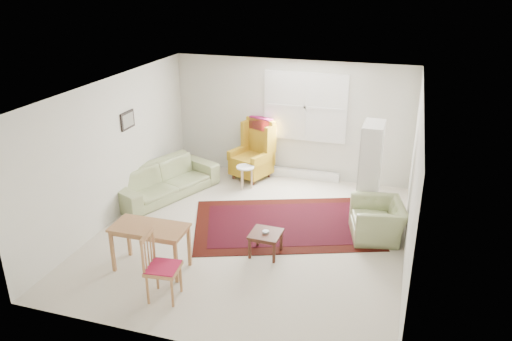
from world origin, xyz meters
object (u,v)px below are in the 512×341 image
(cabinet, at_px, (370,170))
(desk, at_px, (151,247))
(armchair, at_px, (378,217))
(desk_chair, at_px, (163,267))
(coffee_table, at_px, (266,243))
(stool, at_px, (245,177))
(sofa, at_px, (164,174))
(wingback_chair, at_px, (251,150))

(cabinet, xyz_separation_m, desk, (-2.89, -2.80, -0.51))
(armchair, xyz_separation_m, cabinet, (-0.24, 0.83, 0.49))
(cabinet, bearing_deg, armchair, -73.46)
(armchair, bearing_deg, desk_chair, -58.93)
(cabinet, xyz_separation_m, desk_chair, (-2.38, -3.40, -0.37))
(coffee_table, height_order, cabinet, cabinet)
(stool, relative_size, cabinet, 0.28)
(stool, xyz_separation_m, desk, (-0.40, -3.21, 0.11))
(coffee_table, xyz_separation_m, cabinet, (1.38, 1.93, 0.66))
(sofa, distance_m, desk, 2.62)
(armchair, height_order, wingback_chair, wingback_chair)
(wingback_chair, relative_size, desk_chair, 1.31)
(desk, bearing_deg, armchair, 32.23)
(wingback_chair, distance_m, desk, 3.79)
(wingback_chair, xyz_separation_m, stool, (0.05, -0.55, -0.40))
(sofa, bearing_deg, desk, -134.29)
(desk, bearing_deg, cabinet, 44.14)
(stool, bearing_deg, wingback_chair, 95.17)
(cabinet, height_order, desk_chair, cabinet)
(sofa, bearing_deg, cabinet, -61.23)
(sofa, bearing_deg, armchair, -73.06)
(sofa, height_order, stool, sofa)
(stool, bearing_deg, coffee_table, -64.60)
(armchair, bearing_deg, cabinet, -177.62)
(sofa, distance_m, wingback_chair, 1.92)
(cabinet, height_order, desk, cabinet)
(armchair, bearing_deg, desk, -71.24)
(armchair, xyz_separation_m, stool, (-2.72, 1.24, -0.12))
(coffee_table, height_order, stool, stool)
(stool, height_order, cabinet, cabinet)
(coffee_table, bearing_deg, desk_chair, -124.04)
(sofa, distance_m, desk_chair, 3.38)
(desk_chair, bearing_deg, coffee_table, -40.37)
(stool, distance_m, desk, 3.24)
(sofa, xyz_separation_m, desk_chair, (1.52, -3.02, 0.04))
(coffee_table, xyz_separation_m, desk, (-1.51, -0.88, 0.16))
(sofa, bearing_deg, desk_chair, -130.17)
(wingback_chair, height_order, desk_chair, wingback_chair)
(wingback_chair, relative_size, cabinet, 0.74)
(desk, height_order, desk_chair, desk_chair)
(wingback_chair, bearing_deg, sofa, -113.34)
(armchair, height_order, stool, armchair)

